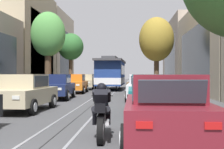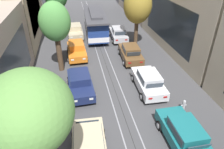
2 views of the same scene
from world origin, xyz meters
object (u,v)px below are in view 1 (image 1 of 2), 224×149
Objects in this scene: parked_car_navy_mid_left at (57,86)px; parked_car_brown_fourth_right at (140,84)px; parked_car_white_mid_right at (142,87)px; street_tree_kerb_left_second at (48,36)px; parked_car_beige_fifth_left at (86,82)px; parked_car_silver_fifth_right at (138,82)px; parked_car_orange_fourth_left at (75,83)px; street_tree_kerb_right_second at (156,40)px; fire_hydrant at (177,97)px; parked_car_beige_second_left at (24,92)px; motorcycle_with_rider at (101,112)px; parked_car_maroon_near_right at (165,108)px; parked_car_teal_second_right at (150,93)px; street_tree_kerb_left_mid at (71,47)px; cable_car_trolley at (111,73)px.

parked_car_navy_mid_left and parked_car_brown_fourth_right have the same top height.
parked_car_white_mid_right is 0.69× the size of street_tree_kerb_left_second.
parked_car_beige_fifth_left and parked_car_silver_fifth_right have the same top height.
street_tree_kerb_right_second is at bearing 14.00° from parked_car_orange_fourth_left.
parked_car_silver_fifth_right is 5.26× the size of fire_hydrant.
parked_car_brown_fourth_right reaches higher than fire_hydrant.
fire_hydrant is (8.59, -7.52, -4.10)m from street_tree_kerb_left_second.
parked_car_navy_mid_left is 6.43m from parked_car_orange_fourth_left.
motorcycle_with_rider is (3.86, -5.54, -0.15)m from parked_car_beige_second_left.
parked_car_maroon_near_right is 5.87m from parked_car_teal_second_right.
parked_car_beige_fifth_left is at bearing 123.95° from parked_car_brown_fourth_right.
parked_car_teal_second_right is (5.39, -0.07, 0.00)m from parked_car_beige_second_left.
street_tree_kerb_left_mid is 0.92× the size of street_tree_kerb_right_second.
street_tree_kerb_left_mid is (-7.41, 21.22, 3.76)m from parked_car_teal_second_right.
parked_car_brown_fourth_right is 1.00× the size of parked_car_silver_fifth_right.
cable_car_trolley is (2.73, 5.58, 0.86)m from parked_car_orange_fourth_left.
street_tree_kerb_left_mid reaches higher than fire_hydrant.
parked_car_orange_fourth_left is at bearing -90.91° from parked_car_beige_fifth_left.
fire_hydrant is (1.54, 8.70, -0.38)m from parked_car_maroon_near_right.
parked_car_beige_fifth_left is 14.34m from parked_car_white_mid_right.
street_tree_kerb_left_mid is (-7.33, 4.28, 3.76)m from parked_car_silver_fifth_right.
parked_car_teal_second_right is at bearing -0.75° from parked_car_beige_second_left.
parked_car_maroon_near_right is 0.99× the size of parked_car_brown_fourth_right.
parked_car_white_mid_right is 13.15m from cable_car_trolley.
motorcycle_with_rider is at bearing 165.24° from parked_car_maroon_near_right.
parked_car_orange_fourth_left is 6.27m from cable_car_trolley.
parked_car_orange_fourth_left is at bearing 102.11° from motorcycle_with_rider.
street_tree_kerb_right_second reaches higher than motorcycle_with_rider.
parked_car_beige_fifth_left is 2.81m from cable_car_trolley.
parked_car_silver_fifth_right is (-0.06, 22.81, 0.00)m from parked_car_maroon_near_right.
cable_car_trolley reaches higher than parked_car_white_mid_right.
parked_car_navy_mid_left is (-0.10, 6.43, 0.00)m from parked_car_beige_second_left.
parked_car_teal_second_right is 0.99× the size of parked_car_brown_fourth_right.
street_tree_kerb_right_second reaches higher than parked_car_maroon_near_right.
parked_car_teal_second_right is at bearing -55.63° from street_tree_kerb_left_second.
parked_car_beige_fifth_left is at bearing 102.19° from parked_car_maroon_near_right.
parked_car_teal_second_right and parked_car_silver_fifth_right have the same top height.
parked_car_beige_second_left is at bearing -107.49° from parked_car_silver_fifth_right.
street_tree_kerb_left_mid is 0.67× the size of cable_car_trolley.
street_tree_kerb_right_second is (6.89, 14.61, 3.81)m from parked_car_beige_second_left.
street_tree_kerb_left_mid is (-1.91, 14.71, 3.76)m from parked_car_navy_mid_left.
parked_car_beige_second_left is at bearing -133.32° from parked_car_white_mid_right.
parked_car_teal_second_right is 5.67m from parked_car_white_mid_right.
street_tree_kerb_left_second is 7.55× the size of fire_hydrant.
parked_car_beige_second_left is at bearing -98.12° from cable_car_trolley.
parked_car_navy_mid_left reaches higher than motorcycle_with_rider.
street_tree_kerb_right_second is at bearing 79.91° from parked_car_white_mid_right.
fire_hydrant is at bearing -83.54° from parked_car_silver_fifth_right.
parked_car_maroon_near_right is (5.48, -12.37, 0.00)m from parked_car_navy_mid_left.
parked_car_orange_fourth_left is 14.05m from parked_car_teal_second_right.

